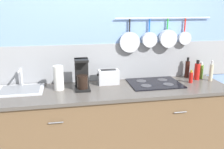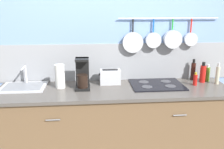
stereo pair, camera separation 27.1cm
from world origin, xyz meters
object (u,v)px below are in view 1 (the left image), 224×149
Objects in this scene: toaster at (108,77)px; bottle_hot_sauce at (191,77)px; paper_towel_roll at (59,78)px; bottle_cooking_wine at (201,71)px; coffee_maker at (82,76)px; bottle_dish_soap at (197,71)px; bottle_sesame_oil at (211,72)px; bottle_vinegar at (187,69)px.

bottle_hot_sauce is at bearing -8.00° from toaster.
paper_towel_roll is 1.27× the size of bottle_cooking_wine.
toaster is at bearing 9.38° from paper_towel_roll.
coffee_maker is 1.29m from bottle_hot_sauce.
coffee_maker is 1.51m from bottle_cooking_wine.
bottle_dish_soap reaches higher than toaster.
coffee_maker is 1.37× the size of bottle_dish_soap.
toaster is at bearing 175.03° from bottle_sesame_oil.
bottle_sesame_oil is (0.06, -0.12, 0.02)m from bottle_cooking_wine.
bottle_cooking_wine is (0.15, -0.07, -0.02)m from bottle_vinegar.
paper_towel_roll reaches higher than bottle_cooking_wine.
bottle_dish_soap is at bearing 149.71° from bottle_sesame_oil.
coffee_maker is 1.31× the size of bottle_vinegar.
bottle_vinegar is 1.05× the size of bottle_dish_soap.
bottle_hot_sauce is at bearing -105.67° from bottle_vinegar.
bottle_dish_soap is 0.09m from bottle_cooking_wine.
bottle_vinegar is at bearing 137.73° from bottle_sesame_oil.
bottle_cooking_wine is at bearing 117.74° from bottle_sesame_oil.
bottle_vinegar is at bearing 154.41° from bottle_cooking_wine.
bottle_vinegar is at bearing 74.33° from bottle_hot_sauce.
bottle_dish_soap is 1.18× the size of bottle_cooking_wine.
bottle_vinegar is at bearing 123.16° from bottle_dish_soap.
coffee_maker is at bearing 179.05° from bottle_hot_sauce.
bottle_vinegar is (1.60, 0.18, -0.02)m from paper_towel_roll.
coffee_maker is at bearing -176.43° from bottle_dish_soap.
bottle_sesame_oil is at bearing -42.27° from bottle_vinegar.
bottle_cooking_wine is at bearing 4.95° from coffee_maker.
bottle_cooking_wine is (1.75, 0.11, -0.04)m from paper_towel_roll.
paper_towel_roll is 1.03× the size of bottle_vinegar.
bottle_vinegar is (1.35, 0.20, -0.03)m from coffee_maker.
coffee_maker is 1.34× the size of bottle_sesame_oil.
paper_towel_roll is at bearing -177.70° from bottle_dish_soap.
bottle_cooking_wine is at bearing 3.53° from paper_towel_roll.
bottle_hot_sauce is 0.18m from bottle_dish_soap.
bottle_sesame_oil reaches higher than toaster.
toaster is 1.66× the size of bottle_hot_sauce.
bottle_dish_soap is at bearing -56.84° from bottle_vinegar.
bottle_dish_soap is (1.68, 0.07, -0.02)m from paper_towel_roll.
bottle_dish_soap is at bearing 39.00° from bottle_hot_sauce.
bottle_sesame_oil is at bearing -30.29° from bottle_dish_soap.
coffee_maker is 1.37m from bottle_vinegar.
paper_towel_roll is at bearing 179.53° from bottle_sesame_oil.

